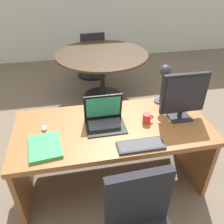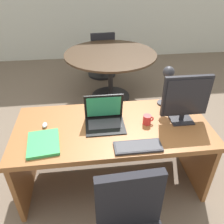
{
  "view_description": "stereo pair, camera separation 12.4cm",
  "coord_description": "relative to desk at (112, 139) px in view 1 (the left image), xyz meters",
  "views": [
    {
      "loc": [
        -0.33,
        -1.61,
        1.98
      ],
      "look_at": [
        0.0,
        0.04,
        0.87
      ],
      "focal_mm": 36.97,
      "sensor_mm": 36.0,
      "label": 1
    },
    {
      "loc": [
        -0.2,
        -1.63,
        1.98
      ],
      "look_at": [
        0.0,
        0.04,
        0.87
      ],
      "focal_mm": 36.97,
      "sensor_mm": 36.0,
      "label": 2
    }
  ],
  "objects": [
    {
      "name": "mouse",
      "position": [
        -0.6,
        0.02,
        0.21
      ],
      "size": [
        0.04,
        0.07,
        0.03
      ],
      "color": "silver",
      "rests_on": "desk"
    },
    {
      "name": "desk_lamp",
      "position": [
        0.56,
        0.25,
        0.5
      ],
      "size": [
        0.12,
        0.15,
        0.42
      ],
      "color": "#2D2D33",
      "rests_on": "desk"
    },
    {
      "name": "desk",
      "position": [
        0.0,
        0.0,
        0.0
      ],
      "size": [
        1.74,
        0.81,
        0.75
      ],
      "color": "brown",
      "rests_on": "ground"
    },
    {
      "name": "ground",
      "position": [
        0.0,
        1.46,
        -0.55
      ],
      "size": [
        12.0,
        12.0,
        0.0
      ],
      "primitive_type": "plane",
      "color": "#6B5B4C"
    },
    {
      "name": "monitor",
      "position": [
        0.64,
        -0.05,
        0.44
      ],
      "size": [
        0.42,
        0.16,
        0.45
      ],
      "color": "black",
      "rests_on": "desk"
    },
    {
      "name": "book",
      "position": [
        -0.58,
        -0.22,
        0.21
      ],
      "size": [
        0.28,
        0.34,
        0.03
      ],
      "color": "green",
      "rests_on": "desk"
    },
    {
      "name": "coffee_mug",
      "position": [
        0.31,
        -0.05,
        0.24
      ],
      "size": [
        0.1,
        0.07,
        0.09
      ],
      "color": "red",
      "rests_on": "desk"
    },
    {
      "name": "keyboard",
      "position": [
        0.16,
        -0.35,
        0.2
      ],
      "size": [
        0.38,
        0.15,
        0.02
      ],
      "color": "#2D2D33",
      "rests_on": "desk"
    },
    {
      "name": "meeting_table",
      "position": [
        0.19,
        1.76,
        0.04
      ],
      "size": [
        1.43,
        1.43,
        0.78
      ],
      "color": "black",
      "rests_on": "ground"
    },
    {
      "name": "meeting_chair_near",
      "position": [
        0.13,
        2.65,
        -0.2
      ],
      "size": [
        0.56,
        0.56,
        0.9
      ],
      "color": "black",
      "rests_on": "ground"
    },
    {
      "name": "laptop",
      "position": [
        -0.07,
        0.02,
        0.27
      ],
      "size": [
        0.35,
        0.28,
        0.27
      ],
      "color": "black",
      "rests_on": "desk"
    }
  ]
}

